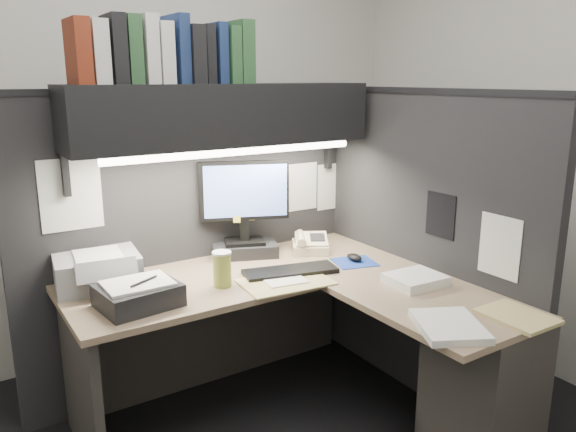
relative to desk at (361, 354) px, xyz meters
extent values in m
cube|color=silver|center=(-0.43, 1.50, 0.91)|extent=(3.50, 0.04, 2.70)
cube|color=silver|center=(1.32, 0.00, 0.91)|extent=(0.04, 3.00, 2.70)
cube|color=black|center=(-0.40, 0.93, 0.36)|extent=(1.90, 0.06, 1.60)
cube|color=black|center=(0.55, 0.18, 0.36)|extent=(0.06, 1.50, 1.60)
cube|color=#9B8563|center=(-0.33, 0.56, 0.27)|extent=(1.70, 0.68, 0.03)
cube|color=#9B8563|center=(0.22, -0.20, 0.27)|extent=(0.60, 0.85, 0.03)
cube|color=#312E2C|center=(-0.33, 0.86, -0.09)|extent=(1.61, 0.02, 0.70)
cube|color=#312E2C|center=(-1.13, 0.56, -0.09)|extent=(0.04, 0.61, 0.70)
cube|color=#312E2C|center=(0.32, -0.43, -0.09)|extent=(0.38, 0.40, 0.70)
cube|color=black|center=(-0.30, 0.75, 1.06)|extent=(1.55, 0.34, 0.30)
cylinder|color=white|center=(-0.30, 0.61, 0.89)|extent=(1.32, 0.04, 0.04)
cube|color=black|center=(-0.17, 0.81, 0.32)|extent=(0.40, 0.33, 0.07)
cube|color=black|center=(-0.17, 0.81, 0.43)|extent=(0.06, 0.05, 0.12)
cube|color=black|center=(-0.17, 0.80, 0.65)|extent=(0.46, 0.21, 0.32)
cube|color=#6D8EF0|center=(-0.17, 0.78, 0.65)|extent=(0.41, 0.17, 0.28)
cube|color=black|center=(-0.12, 0.42, 0.30)|extent=(0.49, 0.26, 0.02)
cube|color=#1B3996|center=(0.26, 0.38, 0.29)|extent=(0.26, 0.24, 0.00)
ellipsoid|color=black|center=(0.27, 0.40, 0.31)|extent=(0.06, 0.10, 0.04)
cube|color=beige|center=(0.17, 0.67, 0.33)|extent=(0.27, 0.27, 0.08)
cylinder|color=#AAAB44|center=(-0.48, 0.45, 0.37)|extent=(0.10, 0.10, 0.16)
cube|color=#96989B|center=(-0.96, 0.78, 0.36)|extent=(0.41, 0.36, 0.15)
cube|color=black|center=(-0.88, 0.43, 0.33)|extent=(0.35, 0.30, 0.10)
cube|color=tan|center=(-0.21, 0.32, 0.29)|extent=(0.45, 0.31, 0.01)
cube|color=white|center=(0.29, -0.03, 0.31)|extent=(0.26, 0.22, 0.05)
cube|color=white|center=(0.05, -0.45, 0.30)|extent=(0.35, 0.37, 0.03)
cube|color=tan|center=(0.36, -0.53, 0.29)|extent=(0.22, 0.28, 0.02)
cube|color=maroon|center=(-0.98, 0.74, 1.34)|extent=(0.06, 0.22, 0.27)
cube|color=silver|center=(-0.90, 0.75, 1.34)|extent=(0.07, 0.22, 0.27)
cube|color=black|center=(-0.82, 0.74, 1.35)|extent=(0.06, 0.22, 0.29)
cube|color=#264D2B|center=(-0.75, 0.77, 1.35)|extent=(0.06, 0.22, 0.29)
cube|color=silver|center=(-0.68, 0.77, 1.36)|extent=(0.06, 0.22, 0.30)
cube|color=silver|center=(-0.61, 0.76, 1.34)|extent=(0.07, 0.22, 0.27)
cube|color=navy|center=(-0.53, 0.75, 1.36)|extent=(0.06, 0.22, 0.31)
cube|color=black|center=(-0.47, 0.73, 1.34)|extent=(0.07, 0.22, 0.26)
cube|color=black|center=(-0.39, 0.77, 1.34)|extent=(0.05, 0.22, 0.27)
cube|color=navy|center=(-0.34, 0.76, 1.35)|extent=(0.05, 0.22, 0.28)
cube|color=#264D2B|center=(-0.28, 0.74, 1.34)|extent=(0.05, 0.22, 0.26)
cube|color=#264D2B|center=(-0.21, 0.74, 1.35)|extent=(0.07, 0.22, 0.30)
cube|color=white|center=(0.27, 0.90, 0.61)|extent=(0.21, 0.00, 0.28)
cube|color=white|center=(0.49, 0.90, 0.59)|extent=(0.21, 0.00, 0.28)
cube|color=white|center=(-1.03, 0.90, 0.71)|extent=(0.28, 0.00, 0.34)
cube|color=black|center=(0.52, 0.05, 0.58)|extent=(0.00, 0.18, 0.22)
cube|color=white|center=(0.52, -0.30, 0.51)|extent=(0.00, 0.21, 0.28)
camera|label=1|loc=(-1.56, -1.79, 1.24)|focal=35.00mm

